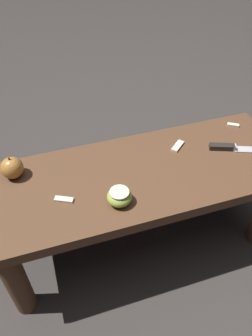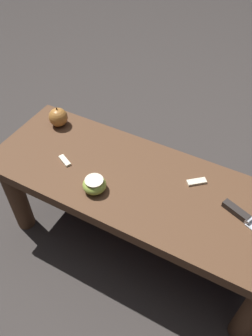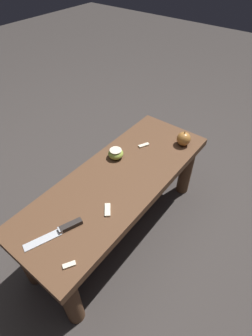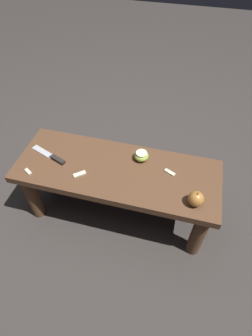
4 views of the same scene
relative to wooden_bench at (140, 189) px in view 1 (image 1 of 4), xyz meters
name	(u,v)px [view 1 (image 1 of 4)]	position (x,y,z in m)	size (l,w,h in m)	color
ground_plane	(138,239)	(0.00, 0.00, -0.31)	(8.00, 8.00, 0.00)	#383330
wooden_bench	(140,189)	(0.00, 0.00, 0.00)	(1.06, 0.39, 0.40)	brown
knife	(232,148)	(-0.35, -0.01, 0.09)	(0.22, 0.11, 0.02)	#B7BABF
apple_whole	(12,168)	(0.40, -0.11, 0.12)	(0.07, 0.07, 0.08)	#B27233
apple_cut	(119,197)	(0.11, 0.10, 0.11)	(0.08, 0.08, 0.05)	#9EB747
apple_slice_near_knife	(233,125)	(-0.43, -0.13, 0.09)	(0.05, 0.04, 0.01)	beige
apple_slice_center	(64,199)	(0.27, 0.04, 0.09)	(0.06, 0.04, 0.01)	beige
apple_slice_near_bowl	(178,146)	(-0.17, -0.08, 0.09)	(0.06, 0.06, 0.01)	beige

